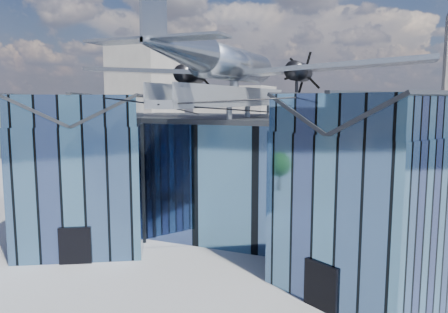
% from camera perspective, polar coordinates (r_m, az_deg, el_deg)
% --- Properties ---
extents(ground_plane, '(120.00, 120.00, 0.00)m').
position_cam_1_polar(ground_plane, '(32.11, -1.43, -13.28)').
color(ground_plane, gray).
extents(museum, '(32.88, 24.50, 17.60)m').
position_cam_1_polar(museum, '(35.89, 2.39, -1.91)').
color(museum, '#466890').
rests_on(museum, ground).
extents(bg_towers, '(77.00, 24.50, 26.00)m').
position_cam_1_polar(bg_towers, '(78.60, 15.06, 6.20)').
color(bg_towers, gray).
rests_on(bg_towers, ground).
extents(tree_side_w, '(4.33, 4.33, 5.46)m').
position_cam_1_polar(tree_side_w, '(49.42, -21.61, -2.01)').
color(tree_side_w, '#382316').
rests_on(tree_side_w, ground).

